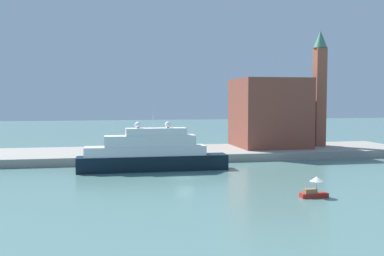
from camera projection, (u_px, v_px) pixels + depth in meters
The scene contains 9 objects.
ground at pixel (185, 178), 72.58m from camera, with size 400.00×400.00×0.00m, color slate.
quay_dock at pixel (164, 154), 98.19m from camera, with size 110.00×20.41×1.63m, color gray.
large_yacht at pixel (151, 154), 79.95m from camera, with size 26.71×4.00×11.18m.
small_motorboat at pixel (314, 188), 58.25m from camera, with size 3.61×1.80×2.73m.
harbor_building at pixel (269, 113), 104.82m from camera, with size 15.47×15.73×15.81m, color brown.
bell_tower at pixel (320, 84), 105.66m from camera, with size 3.25×3.25×27.05m.
parked_car at pixel (104, 150), 92.94m from camera, with size 4.08×1.63×1.26m.
person_figure at pixel (130, 149), 92.80m from camera, with size 0.36×0.36×1.75m.
mooring_bollard at pixel (202, 153), 90.20m from camera, with size 0.51×0.51×0.73m, color black.
Camera 1 is at (-12.72, -70.77, 12.81)m, focal length 42.05 mm.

